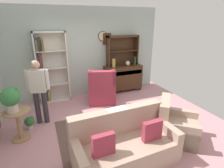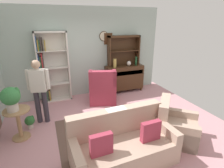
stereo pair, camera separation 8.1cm
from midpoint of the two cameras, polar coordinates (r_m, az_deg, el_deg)
name	(u,v)px [view 1 (the left image)]	position (r m, az deg, el deg)	size (l,w,h in m)	color
ground_plane	(111,124)	(4.49, -0.75, -12.59)	(5.40, 4.60, 0.02)	#C68C93
wall_back	(87,53)	(5.92, -8.46, 9.91)	(5.00, 0.09, 2.80)	#ADC1B7
area_rug	(124,128)	(4.32, 3.30, -13.84)	(2.98, 1.77, 0.01)	brown
bookshelf	(50,69)	(5.65, -19.62, 4.56)	(0.90, 0.30, 2.10)	silver
sideboard	(123,77)	(6.27, 3.18, 2.23)	(1.30, 0.45, 0.92)	#422816
sideboard_hutch	(122,46)	(6.14, 2.93, 11.91)	(1.10, 0.26, 1.00)	#422816
vase_tall	(114,63)	(5.90, 0.17, 6.70)	(0.11, 0.11, 0.28)	tan
vase_round	(128,63)	(6.14, 4.64, 6.61)	(0.15, 0.15, 0.17)	beige
bottle_wine	(135,61)	(6.22, 6.91, 7.33)	(0.07, 0.07, 0.30)	#194223
couch_floral	(124,145)	(3.33, 3.09, -18.97)	(1.83, 0.91, 0.90)	tan
armchair_floral	(175,127)	(4.05, 19.06, -12.73)	(1.08, 1.08, 0.88)	tan
wingback_chair	(102,91)	(5.41, -3.64, -2.10)	(0.98, 0.99, 1.05)	#A33347
plant_stand	(18,122)	(4.25, -28.23, -10.58)	(0.52, 0.52, 0.67)	#A87F56
potted_plant_large	(10,98)	(4.00, -30.18, -4.00)	(0.37, 0.37, 0.51)	beige
potted_plant_small	(29,122)	(4.63, -25.32, -10.96)	(0.22, 0.22, 0.30)	beige
person_reading	(39,88)	(4.49, -22.88, -1.21)	(0.52, 0.28, 1.56)	#38333D
coffee_table	(108,123)	(3.85, -1.90, -12.22)	(0.80, 0.50, 0.42)	#422816
book_stack	(102,121)	(3.75, -3.74, -11.70)	(0.19, 0.15, 0.04)	gold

